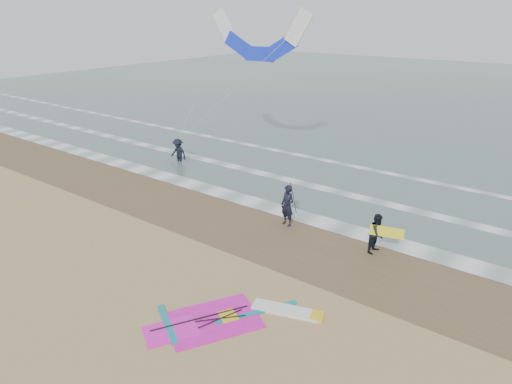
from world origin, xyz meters
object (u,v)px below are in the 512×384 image
Objects in this scene: windsurf_rig at (233,318)px; person_walking at (377,233)px; person_wading at (178,148)px; surf_kite at (259,40)px; person_standing at (287,206)px.

person_walking is (1.84, 6.74, 0.78)m from windsurf_rig.
person_wading reaches higher than person_walking.
person_walking is 15.20m from person_wading.
person_walking reaches higher than windsurf_rig.
surf_kite is at bearing 123.39° from windsurf_rig.
person_wading reaches higher than windsurf_rig.
person_walking is at bearing -15.70° from person_wading.
person_standing is 11.21m from person_wading.
surf_kite is (-8.83, 13.40, 7.35)m from windsurf_rig.
person_standing is 1.16× the size of person_walking.
windsurf_rig is at bearing -59.47° from person_standing.
person_wading is (-14.77, 3.59, 0.12)m from person_walking.
surf_kite is at bearing 34.67° from person_wading.
windsurf_rig is 7.03m from person_walking.
person_standing is (-2.34, 6.68, 0.92)m from windsurf_rig.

